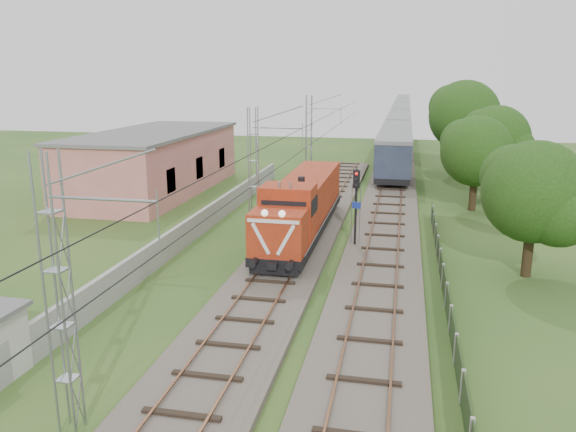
# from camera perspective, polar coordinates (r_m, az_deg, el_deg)

# --- Properties ---
(ground) EXTENTS (140.00, 140.00, 0.00)m
(ground) POSITION_cam_1_polar(r_m,az_deg,el_deg) (23.52, -3.97, -10.61)
(ground) COLOR #284D1D
(ground) RESTS_ON ground
(track_main) EXTENTS (4.20, 70.00, 0.45)m
(track_main) POSITION_cam_1_polar(r_m,az_deg,el_deg) (29.77, -0.35, -4.78)
(track_main) COLOR #6B6054
(track_main) RESTS_ON ground
(track_side) EXTENTS (4.20, 80.00, 0.45)m
(track_side) POSITION_cam_1_polar(r_m,az_deg,el_deg) (41.68, 10.17, 0.52)
(track_side) COLOR #6B6054
(track_side) RESTS_ON ground
(catenary) EXTENTS (3.31, 70.00, 8.00)m
(catenary) POSITION_cam_1_polar(r_m,az_deg,el_deg) (34.21, -3.44, 4.38)
(catenary) COLOR gray
(catenary) RESTS_ON ground
(boundary_wall) EXTENTS (0.25, 40.00, 1.50)m
(boundary_wall) POSITION_cam_1_polar(r_m,az_deg,el_deg) (35.99, -8.84, -0.65)
(boundary_wall) COLOR #9E9E99
(boundary_wall) RESTS_ON ground
(station_building) EXTENTS (8.40, 20.40, 5.22)m
(station_building) POSITION_cam_1_polar(r_m,az_deg,el_deg) (49.72, -13.32, 5.43)
(station_building) COLOR #D77873
(station_building) RESTS_ON ground
(fence) EXTENTS (0.12, 32.00, 1.20)m
(fence) POSITION_cam_1_polar(r_m,az_deg,el_deg) (25.37, 15.79, -7.77)
(fence) COLOR black
(fence) RESTS_ON ground
(locomotive) EXTENTS (2.81, 16.04, 4.07)m
(locomotive) POSITION_cam_1_polar(r_m,az_deg,el_deg) (34.20, 1.49, 1.11)
(locomotive) COLOR black
(locomotive) RESTS_ON ground
(coach_rake) EXTENTS (3.24, 121.10, 3.74)m
(coach_rake) POSITION_cam_1_polar(r_m,az_deg,el_deg) (108.78, 11.40, 10.08)
(coach_rake) COLOR black
(coach_rake) RESTS_ON ground
(signal_post) EXTENTS (0.50, 0.41, 4.72)m
(signal_post) POSITION_cam_1_polar(r_m,az_deg,el_deg) (32.02, 6.94, 2.15)
(signal_post) COLOR black
(signal_post) RESTS_ON ground
(tree_a) EXTENTS (5.27, 5.02, 6.84)m
(tree_a) POSITION_cam_1_polar(r_m,az_deg,el_deg) (29.75, 23.87, 2.12)
(tree_a) COLOR #3C2B18
(tree_a) RESTS_ON ground
(tree_b) EXTENTS (5.79, 5.51, 7.50)m
(tree_b) POSITION_cam_1_polar(r_m,az_deg,el_deg) (49.21, 20.42, 7.25)
(tree_b) COLOR #3C2B18
(tree_b) RESTS_ON ground
(tree_c) EXTENTS (5.43, 5.17, 7.03)m
(tree_c) POSITION_cam_1_polar(r_m,az_deg,el_deg) (43.36, 18.68, 6.18)
(tree_c) COLOR #3C2B18
(tree_c) RESTS_ON ground
(tree_d) EXTENTS (7.25, 6.91, 9.40)m
(tree_d) POSITION_cam_1_polar(r_m,az_deg,el_deg) (58.77, 17.57, 9.62)
(tree_d) COLOR #3C2B18
(tree_d) RESTS_ON ground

